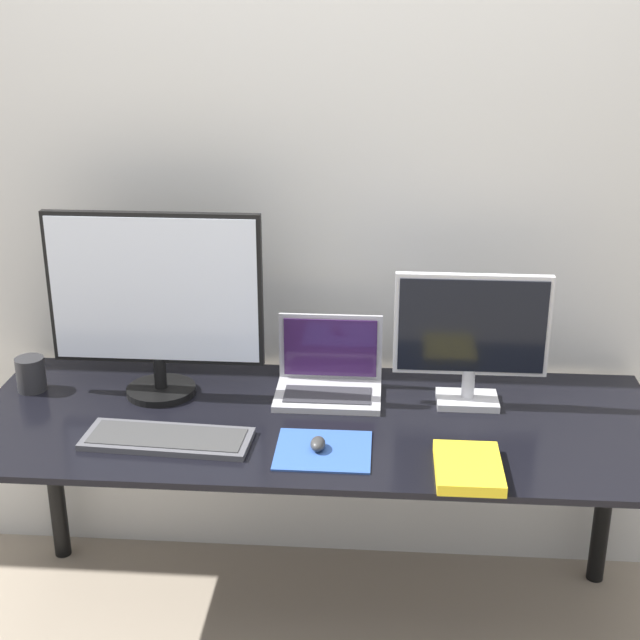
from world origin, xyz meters
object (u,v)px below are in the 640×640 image
keyboard (167,439)px  mouse (318,444)px  monitor_left (155,300)px  mug (31,374)px  monitor_right (471,334)px  book (468,468)px  laptop (329,375)px

keyboard → mouse: mouse is taller
keyboard → monitor_left: bearing=106.7°
keyboard → mug: bearing=149.0°
mouse → mug: bearing=160.8°
keyboard → mouse: size_ratio=7.15×
monitor_left → mug: size_ratio=5.98×
monitor_left → monitor_right: bearing=0.0°
monitor_right → book: 0.44m
laptop → mouse: (-0.01, -0.35, -0.03)m
keyboard → mug: size_ratio=4.38×
laptop → monitor_right: bearing=-5.9°
monitor_right → keyboard: bearing=-160.0°
laptop → mug: (-0.87, -0.05, -0.00)m
book → mug: mug is taller
book → laptop: bearing=130.6°
mug → book: bearing=-17.1°
monitor_left → monitor_right: size_ratio=1.42×
monitor_right → mouse: bearing=-142.4°
monitor_left → mug: (-0.38, -0.01, -0.24)m
laptop → mouse: 0.35m
monitor_right → book: bearing=-94.1°
monitor_left → monitor_right: 0.89m
laptop → book: laptop is taller
keyboard → monitor_right: bearing=20.0°
mouse → book: (0.37, -0.08, -0.01)m
monitor_left → book: 0.98m
monitor_left → keyboard: size_ratio=1.37×
mug → mouse: bearing=-19.2°
mouse → mug: 0.92m
keyboard → book: 0.78m
book → mug: size_ratio=2.22×
monitor_left → mouse: 0.63m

